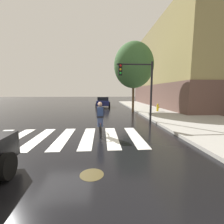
{
  "coord_description": "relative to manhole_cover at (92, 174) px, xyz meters",
  "views": [
    {
      "loc": [
        1.77,
        -7.1,
        2.19
      ],
      "look_at": [
        2.34,
        1.12,
        1.08
      ],
      "focal_mm": 24.16,
      "sensor_mm": 36.0,
      "label": 1
    }
  ],
  "objects": [
    {
      "name": "ground_plane",
      "position": [
        -1.49,
        3.33,
        -0.0
      ],
      "size": [
        120.0,
        120.0,
        0.0
      ],
      "primitive_type": "plane",
      "color": "black"
    },
    {
      "name": "crosswalk_stripes",
      "position": [
        -1.54,
        3.33,
        0.0
      ],
      "size": [
        7.45,
        3.47,
        0.01
      ],
      "color": "silver",
      "rests_on": "ground"
    },
    {
      "name": "manhole_cover",
      "position": [
        0.0,
        0.0,
        0.0
      ],
      "size": [
        0.64,
        0.64,
        0.01
      ],
      "primitive_type": "cylinder",
      "color": "#473D1E",
      "rests_on": "ground"
    },
    {
      "name": "sedan_mid",
      "position": [
        0.53,
        18.11,
        0.75
      ],
      "size": [
        2.16,
        4.33,
        1.47
      ],
      "color": "navy",
      "rests_on": "ground"
    },
    {
      "name": "cyclist",
      "position": [
        0.2,
        3.69,
        0.84
      ],
      "size": [
        0.37,
        1.71,
        1.69
      ],
      "color": "black",
      "rests_on": "ground"
    },
    {
      "name": "traffic_light_near",
      "position": [
        2.87,
        6.45,
        2.86
      ],
      "size": [
        2.47,
        0.28,
        4.2
      ],
      "color": "black",
      "rests_on": "ground"
    },
    {
      "name": "fire_hydrant",
      "position": [
        6.19,
        11.68,
        0.53
      ],
      "size": [
        0.33,
        0.22,
        0.78
      ],
      "color": "gold",
      "rests_on": "sidewalk"
    },
    {
      "name": "street_tree_near",
      "position": [
        3.63,
        12.11,
        4.89
      ],
      "size": [
        4.07,
        4.07,
        7.24
      ],
      "color": "#4C3823",
      "rests_on": "ground"
    },
    {
      "name": "corner_building",
      "position": [
        14.83,
        18.89,
        5.8
      ],
      "size": [
        14.25,
        20.55,
        11.7
      ],
      "color": "brown",
      "rests_on": "ground"
    }
  ]
}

